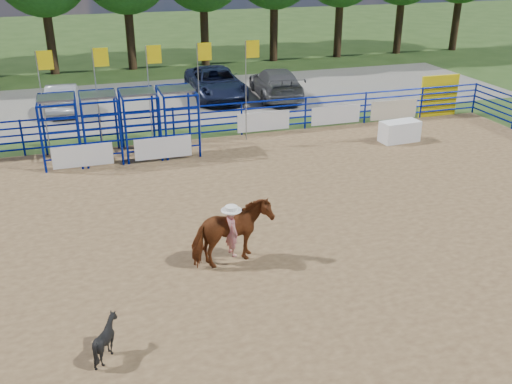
# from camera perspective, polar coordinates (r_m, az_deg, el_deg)

# --- Properties ---
(ground) EXTENTS (120.00, 120.00, 0.00)m
(ground) POSITION_cam_1_polar(r_m,az_deg,el_deg) (15.75, -1.83, -6.10)
(ground) COLOR #365120
(ground) RESTS_ON ground
(arena_dirt) EXTENTS (30.00, 20.00, 0.02)m
(arena_dirt) POSITION_cam_1_polar(r_m,az_deg,el_deg) (15.75, -1.83, -6.07)
(arena_dirt) COLOR olive
(arena_dirt) RESTS_ON ground
(gravel_strip) EXTENTS (40.00, 10.00, 0.01)m
(gravel_strip) POSITION_cam_1_polar(r_m,az_deg,el_deg) (31.39, -10.38, 8.88)
(gravel_strip) COLOR gray
(gravel_strip) RESTS_ON ground
(announcer_table) EXTENTS (1.71, 0.90, 0.88)m
(announcer_table) POSITION_cam_1_polar(r_m,az_deg,el_deg) (25.09, 14.16, 5.90)
(announcer_table) COLOR white
(announcer_table) RESTS_ON arena_dirt
(horse_and_rider) EXTENTS (2.25, 1.39, 2.32)m
(horse_and_rider) POSITION_cam_1_polar(r_m,az_deg,el_deg) (14.79, -2.44, -4.03)
(horse_and_rider) COLOR brown
(horse_and_rider) RESTS_ON arena_dirt
(calf) EXTENTS (0.96, 0.90, 0.87)m
(calf) POSITION_cam_1_polar(r_m,az_deg,el_deg) (12.31, -14.76, -14.02)
(calf) COLOR black
(calf) RESTS_ON arena_dirt
(car_b) EXTENTS (1.60, 4.24, 1.38)m
(car_b) POSITION_cam_1_polar(r_m,az_deg,el_deg) (30.52, -18.78, 8.95)
(car_b) COLOR gray
(car_b) RESTS_ON gravel_strip
(car_c) EXTENTS (2.81, 5.85, 1.61)m
(car_c) POSITION_cam_1_polar(r_m,az_deg,el_deg) (31.62, -4.07, 10.82)
(car_c) COLOR #151B35
(car_c) RESTS_ON gravel_strip
(car_d) EXTENTS (2.81, 5.65, 1.58)m
(car_d) POSITION_cam_1_polar(r_m,az_deg,el_deg) (31.62, 2.00, 10.84)
(car_d) COLOR #515153
(car_d) RESTS_ON gravel_strip
(perimeter_fence) EXTENTS (30.10, 20.10, 1.50)m
(perimeter_fence) POSITION_cam_1_polar(r_m,az_deg,el_deg) (15.39, -1.86, -3.68)
(perimeter_fence) COLOR #06198F
(perimeter_fence) RESTS_ON ground
(chute_assembly) EXTENTS (19.32, 2.41, 4.20)m
(chute_assembly) POSITION_cam_1_polar(r_m,az_deg,el_deg) (23.04, -12.51, 6.58)
(chute_assembly) COLOR #06198F
(chute_assembly) RESTS_ON ground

